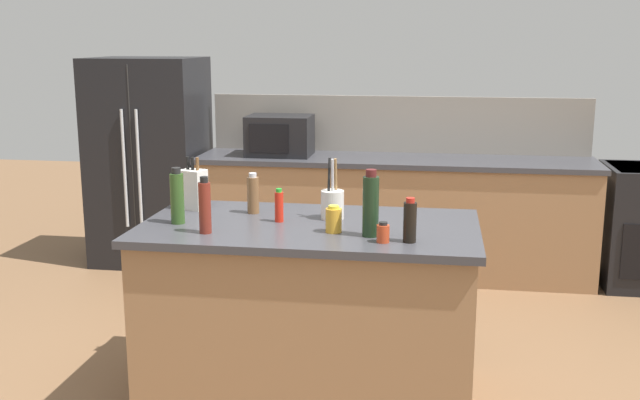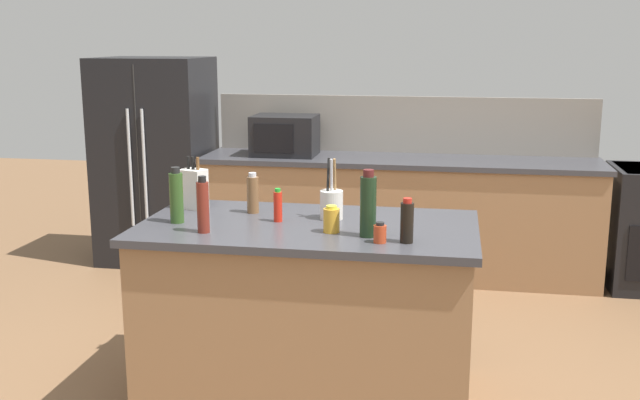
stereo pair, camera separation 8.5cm
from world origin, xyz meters
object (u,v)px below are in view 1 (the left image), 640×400
Objects in this scene: refrigerator at (150,161)px; honey_jar at (334,220)px; utensil_crock at (332,203)px; wine_bottle at (371,205)px; vinegar_bottle at (205,207)px; microwave at (280,135)px; knife_block at (193,189)px; soy_sauce_bottle at (410,221)px; olive_oil_bottle at (177,197)px; spice_jar_paprika at (383,233)px; hot_sauce_bottle at (279,206)px; pepper_grinder at (253,194)px.

refrigerator is 3.05m from honey_jar.
utensil_crock is 0.99× the size of wine_bottle.
utensil_crock is 0.69m from vinegar_bottle.
microwave is 1.75× the size of knife_block.
honey_jar is (0.83, -0.38, -0.05)m from knife_block.
soy_sauce_bottle is 0.39m from honey_jar.
olive_oil_bottle is at bearing -91.14° from microwave.
knife_block is at bearing 94.04° from olive_oil_bottle.
spice_jar_paprika is (1.01, -2.48, -0.12)m from microwave.
olive_oil_bottle is (0.02, -0.32, 0.02)m from knife_block.
knife_block is 2.18× the size of honey_jar.
knife_block is 0.90× the size of wine_bottle.
refrigerator is at bearing 130.16° from spice_jar_paprika.
utensil_crock is at bearing 22.11° from hot_sauce_bottle.
hot_sauce_bottle is (0.46, -2.17, -0.08)m from microwave.
knife_block reaches higher than soy_sauce_bottle.
soy_sauce_bottle is 0.98m from vinegar_bottle.
vinegar_bottle is at bearing -39.89° from olive_oil_bottle.
honey_jar is at bearing 149.65° from spice_jar_paprika.
pepper_grinder reaches higher than soy_sauce_bottle.
knife_block is at bearing 155.68° from honey_jar.
microwave is 2.02m from pepper_grinder.
honey_jar is at bearing -71.91° from microwave.
olive_oil_bottle is (-0.76, -0.22, 0.05)m from utensil_crock.
hot_sauce_bottle is (-0.49, 0.21, -0.07)m from wine_bottle.
knife_block is at bearing 114.30° from vinegar_bottle.
hot_sauce_bottle is 1.31× the size of honey_jar.
utensil_crock is at bearing -70.81° from microwave.
soy_sauce_bottle is 0.75× the size of vinegar_bottle.
hot_sauce_bottle reaches higher than honey_jar.
refrigerator is 3.37× the size of microwave.
microwave is 2.92× the size of hot_sauce_bottle.
knife_block reaches higher than olive_oil_bottle.
refrigerator is 2.50m from pepper_grinder.
utensil_crock is 0.28m from hot_sauce_bottle.
knife_block is (1.06, -2.01, 0.20)m from refrigerator.
microwave is 1.58× the size of utensil_crock.
utensil_crock is 1.15× the size of vinegar_bottle.
vinegar_bottle is (-0.79, -0.07, -0.02)m from wine_bottle.
pepper_grinder is (0.35, -0.04, -0.01)m from knife_block.
olive_oil_bottle reaches higher than honey_jar.
microwave is 2.30× the size of pepper_grinder.
olive_oil_bottle reaches higher than hot_sauce_bottle.
hot_sauce_bottle is 0.42m from vinegar_bottle.
spice_jar_paprika is 0.56× the size of hot_sauce_bottle.
wine_bottle reaches higher than pepper_grinder.
honey_jar is at bearing -3.73° from olive_oil_bottle.
utensil_crock reaches higher than spice_jar_paprika.
knife_block is 1.01× the size of olive_oil_bottle.
wine_bottle is 1.86× the size of hot_sauce_bottle.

